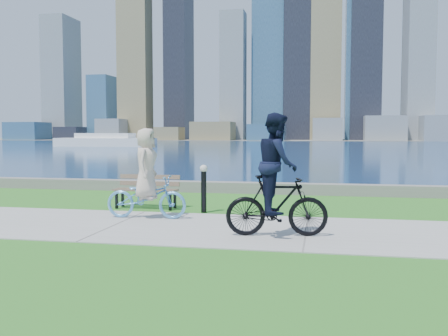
% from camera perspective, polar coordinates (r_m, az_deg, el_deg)
% --- Properties ---
extents(ground, '(320.00, 320.00, 0.00)m').
position_cam_1_polar(ground, '(10.06, 9.37, -7.27)').
color(ground, '#23681B').
rests_on(ground, ground).
extents(concrete_path, '(80.00, 3.50, 0.02)m').
position_cam_1_polar(concrete_path, '(10.06, 9.37, -7.22)').
color(concrete_path, '#9B9A96').
rests_on(concrete_path, ground).
extents(seawall, '(90.00, 0.50, 0.35)m').
position_cam_1_polar(seawall, '(16.16, 10.10, -2.39)').
color(seawall, slate).
rests_on(seawall, ground).
extents(bay_water, '(320.00, 131.00, 0.01)m').
position_cam_1_polar(bay_water, '(81.88, 11.02, 2.56)').
color(bay_water, navy).
rests_on(bay_water, ground).
extents(far_shore, '(320.00, 30.00, 0.12)m').
position_cam_1_polar(far_shore, '(139.87, 11.12, 3.15)').
color(far_shore, slate).
rests_on(far_shore, ground).
extents(city_skyline, '(175.06, 23.47, 76.00)m').
position_cam_1_polar(city_skyline, '(141.83, 11.55, 13.15)').
color(city_skyline, navy).
rests_on(city_skyline, ground).
extents(ferry_near, '(14.52, 4.15, 1.97)m').
position_cam_1_polar(ferry_near, '(75.20, -13.39, 3.02)').
color(ferry_near, white).
rests_on(ferry_near, ground).
extents(park_bench, '(1.69, 0.62, 0.86)m').
position_cam_1_polar(park_bench, '(13.18, -8.79, -2.27)').
color(park_bench, black).
rests_on(park_bench, ground).
extents(bollard_lamp, '(0.19, 0.19, 1.18)m').
position_cam_1_polar(bollard_lamp, '(12.26, -2.33, -1.99)').
color(bollard_lamp, black).
rests_on(bollard_lamp, ground).
extents(cyclist_woman, '(0.73, 1.89, 2.05)m').
position_cam_1_polar(cyclist_woman, '(11.48, -8.88, -1.92)').
color(cyclist_woman, '#60ABEA').
rests_on(cyclist_woman, ground).
extents(cyclist_man, '(0.83, 1.97, 2.32)m').
position_cam_1_polar(cyclist_man, '(9.39, 6.07, -1.92)').
color(cyclist_man, black).
rests_on(cyclist_man, ground).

